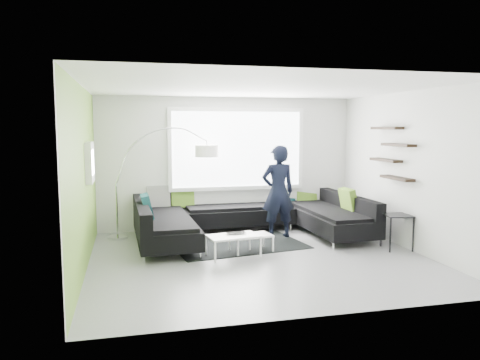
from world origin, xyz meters
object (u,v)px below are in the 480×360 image
sectional_sofa (250,217)px  coffee_table (242,244)px  side_table (397,232)px  laptop (237,234)px  arc_lamp (116,184)px  person (278,192)px

sectional_sofa → coffee_table: (-0.41, -1.10, -0.23)m
side_table → laptop: size_ratio=1.80×
sectional_sofa → arc_lamp: 2.67m
coffee_table → sectional_sofa: bearing=59.8°
sectional_sofa → coffee_table: size_ratio=4.02×
laptop → arc_lamp: bearing=135.0°
person → laptop: (-1.08, -1.07, -0.54)m
coffee_table → person: person is taller
sectional_sofa → laptop: (-0.52, -1.15, -0.04)m
arc_lamp → sectional_sofa: bearing=-6.1°
sectional_sofa → person: (0.55, -0.08, 0.50)m
sectional_sofa → person: 0.75m
sectional_sofa → laptop: bearing=-116.1°
person → coffee_table: bearing=43.5°
coffee_table → arc_lamp: bearing=132.1°
laptop → person: bearing=40.6°
coffee_table → person: 1.58m
arc_lamp → person: size_ratio=1.19×
arc_lamp → side_table: bearing=-15.8°
sectional_sofa → laptop: size_ratio=12.73×
arc_lamp → laptop: bearing=-34.1°
coffee_table → arc_lamp: arc_lamp is taller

